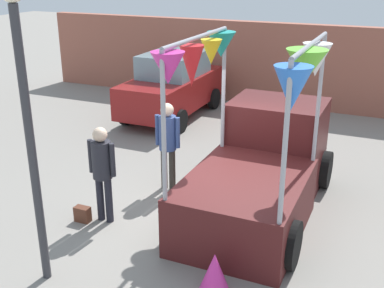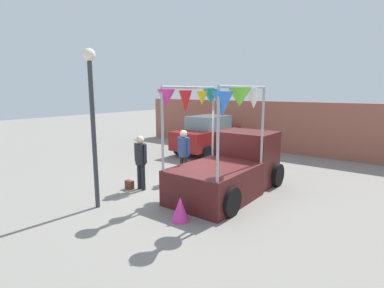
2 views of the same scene
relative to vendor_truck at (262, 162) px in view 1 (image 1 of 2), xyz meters
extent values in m
plane|color=gray|center=(-0.86, -0.73, -0.91)|extent=(60.00, 60.00, 0.00)
cube|color=#4C1919|center=(0.00, -1.00, -0.41)|extent=(1.90, 2.60, 1.00)
cube|color=#4C1919|center=(0.00, 1.00, -0.01)|extent=(1.80, 1.40, 1.80)
cube|color=#8CB2C6|center=(0.00, 1.00, 0.44)|extent=(1.76, 1.37, 0.60)
cylinder|color=black|center=(-0.95, 1.35, -0.53)|extent=(0.22, 0.76, 0.76)
cylinder|color=black|center=(0.95, 1.35, -0.53)|extent=(0.22, 0.76, 0.76)
cylinder|color=black|center=(-0.95, -1.70, -0.53)|extent=(0.22, 0.76, 0.76)
cylinder|color=black|center=(0.95, -1.70, -0.53)|extent=(0.22, 0.76, 0.76)
cylinder|color=#A5A5AD|center=(-0.87, 0.22, 1.21)|extent=(0.07, 0.07, 2.24)
cylinder|color=#A5A5AD|center=(0.87, 0.22, 1.21)|extent=(0.07, 0.07, 2.24)
cylinder|color=#A5A5AD|center=(-0.87, -2.22, 1.21)|extent=(0.07, 0.07, 2.24)
cylinder|color=#A5A5AD|center=(0.87, -2.22, 1.21)|extent=(0.07, 0.07, 2.24)
cylinder|color=#A5A5AD|center=(-0.87, -1.00, 2.33)|extent=(0.07, 2.44, 0.07)
cylinder|color=#A5A5AD|center=(0.87, -1.00, 2.33)|extent=(0.07, 2.44, 0.07)
cone|color=#D83399|center=(-0.87, -2.05, 2.05)|extent=(0.65, 0.65, 0.45)
cone|color=blue|center=(0.87, -2.05, 1.93)|extent=(0.61, 0.61, 0.58)
cone|color=red|center=(-0.87, -1.24, 1.93)|extent=(0.42, 0.42, 0.64)
cone|color=#66CC33|center=(0.87, -1.24, 2.07)|extent=(0.82, 0.82, 0.46)
cone|color=yellow|center=(-0.87, -0.42, 2.01)|extent=(0.40, 0.40, 0.42)
cone|color=white|center=(0.87, -0.42, 2.01)|extent=(0.45, 0.45, 0.51)
cone|color=teal|center=(-0.87, 0.05, 2.07)|extent=(0.70, 0.70, 0.44)
cube|color=maroon|center=(-4.03, 4.46, -0.14)|extent=(1.70, 4.00, 0.90)
cube|color=#72939E|center=(-4.03, 4.61, 0.64)|extent=(1.50, 2.10, 0.66)
cylinder|color=black|center=(-4.88, 5.71, -0.59)|extent=(0.18, 0.64, 0.64)
cylinder|color=black|center=(-3.18, 5.71, -0.59)|extent=(0.18, 0.64, 0.64)
cylinder|color=black|center=(-4.88, 3.21, -0.59)|extent=(0.18, 0.64, 0.64)
cylinder|color=black|center=(-3.18, 3.21, -0.59)|extent=(0.18, 0.64, 0.64)
cylinder|color=black|center=(-2.47, -1.63, -0.49)|extent=(0.13, 0.13, 0.84)
cylinder|color=black|center=(-2.29, -1.63, -0.49)|extent=(0.13, 0.13, 0.84)
cylinder|color=#26262D|center=(-2.38, -1.63, 0.26)|extent=(0.34, 0.34, 0.66)
sphere|color=beige|center=(-2.38, -1.63, 0.72)|extent=(0.25, 0.25, 0.25)
cylinder|color=#26262D|center=(-2.60, -1.63, 0.30)|extent=(0.09, 0.09, 0.60)
cylinder|color=#26262D|center=(-2.16, -1.63, 0.30)|extent=(0.09, 0.09, 0.60)
cylinder|color=#2D2823|center=(-2.01, -0.03, -0.48)|extent=(0.13, 0.13, 0.86)
cylinder|color=#2D2823|center=(-1.83, -0.03, -0.48)|extent=(0.13, 0.13, 0.86)
cylinder|color=#33477F|center=(-1.92, -0.03, 0.30)|extent=(0.34, 0.34, 0.68)
sphere|color=beige|center=(-1.92, -0.03, 0.77)|extent=(0.26, 0.26, 0.26)
cylinder|color=#33477F|center=(-2.14, -0.03, 0.33)|extent=(0.09, 0.09, 0.61)
cylinder|color=#33477F|center=(-1.70, -0.03, 0.33)|extent=(0.09, 0.09, 0.61)
cube|color=#592D1E|center=(-2.73, -1.83, -0.77)|extent=(0.28, 0.16, 0.28)
cylinder|color=#333338|center=(-2.25, -3.39, 1.03)|extent=(0.12, 0.12, 3.87)
cube|color=#9E5947|center=(-0.86, 6.94, 0.39)|extent=(18.00, 0.36, 2.60)
cone|color=#D83399|center=(0.12, -2.70, -0.61)|extent=(0.45, 0.45, 0.60)
camera|label=1|loc=(2.09, -7.95, 3.42)|focal=45.00mm
camera|label=2|loc=(4.52, -8.00, 2.24)|focal=28.00mm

